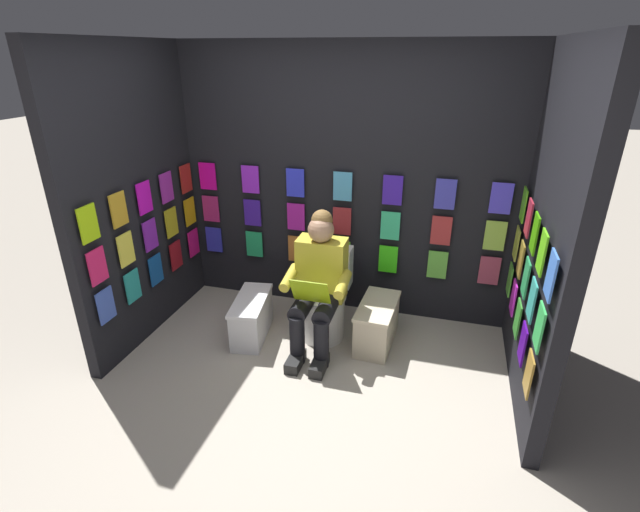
# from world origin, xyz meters

# --- Properties ---
(ground_plane) EXTENTS (30.00, 30.00, 0.00)m
(ground_plane) POSITION_xyz_m (0.00, 0.00, 0.00)
(ground_plane) COLOR #B2A899
(display_wall_back) EXTENTS (3.15, 0.14, 2.43)m
(display_wall_back) POSITION_xyz_m (0.00, -1.68, 1.21)
(display_wall_back) COLOR black
(display_wall_back) RESTS_ON ground
(display_wall_left) EXTENTS (0.14, 1.63, 2.43)m
(display_wall_left) POSITION_xyz_m (-1.57, -0.81, 1.21)
(display_wall_left) COLOR black
(display_wall_left) RESTS_ON ground
(display_wall_right) EXTENTS (0.14, 1.63, 2.43)m
(display_wall_right) POSITION_xyz_m (1.57, -0.81, 1.21)
(display_wall_right) COLOR black
(display_wall_right) RESTS_ON ground
(toilet) EXTENTS (0.41, 0.55, 0.77)m
(toilet) POSITION_xyz_m (0.03, -1.12, 0.33)
(toilet) COLOR white
(toilet) RESTS_ON ground
(person_reading) EXTENTS (0.53, 0.68, 1.19)m
(person_reading) POSITION_xyz_m (0.03, -0.89, 0.60)
(person_reading) COLOR gold
(person_reading) RESTS_ON ground
(comic_longbox_near) EXTENTS (0.32, 0.62, 0.39)m
(comic_longbox_near) POSITION_xyz_m (-0.45, -1.07, 0.20)
(comic_longbox_near) COLOR beige
(comic_longbox_near) RESTS_ON ground
(comic_longbox_far) EXTENTS (0.36, 0.65, 0.37)m
(comic_longbox_far) POSITION_xyz_m (0.64, -0.89, 0.19)
(comic_longbox_far) COLOR silver
(comic_longbox_far) RESTS_ON ground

